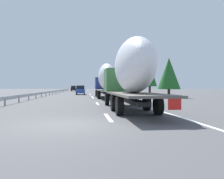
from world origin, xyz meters
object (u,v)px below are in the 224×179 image
(car_blue_sedan, at_px, (80,90))
(road_sign, at_px, (113,84))
(truck_trailing, at_px, (130,72))
(car_black_suv, at_px, (74,88))
(truck_lead, at_px, (106,79))

(car_blue_sedan, distance_m, road_sign, 7.44)
(truck_trailing, height_order, car_black_suv, truck_trailing)
(car_black_suv, relative_size, road_sign, 1.41)
(truck_trailing, xyz_separation_m, car_black_suv, (68.96, 6.95, -1.54))
(car_blue_sedan, bearing_deg, car_black_suv, 4.87)
(truck_lead, relative_size, car_black_suv, 3.06)
(road_sign, bearing_deg, truck_lead, 169.74)
(truck_lead, distance_m, car_blue_sedan, 15.26)
(truck_lead, xyz_separation_m, car_blue_sedan, (14.68, 3.81, -1.69))
(truck_trailing, bearing_deg, road_sign, -5.12)
(truck_trailing, distance_m, car_black_suv, 69.32)
(truck_lead, relative_size, road_sign, 4.31)
(truck_lead, height_order, road_sign, truck_lead)
(truck_lead, relative_size, truck_trailing, 1.07)
(car_blue_sedan, xyz_separation_m, road_sign, (2.45, -6.91, 1.25))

